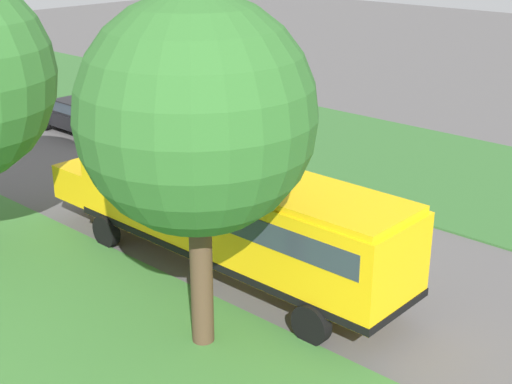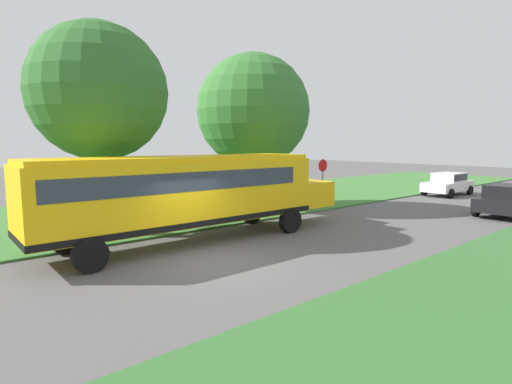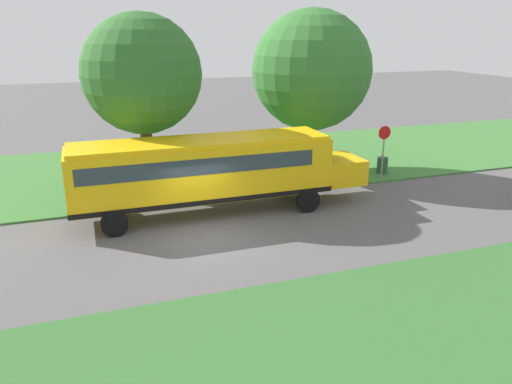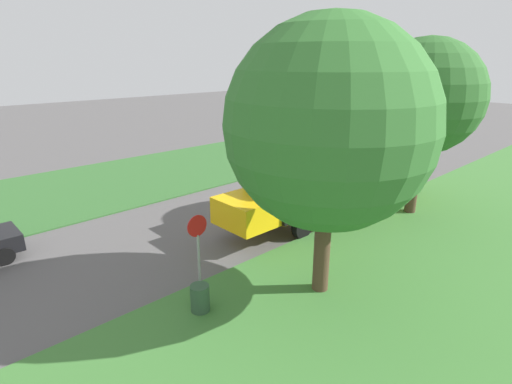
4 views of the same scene
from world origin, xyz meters
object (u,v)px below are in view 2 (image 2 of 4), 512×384
Objects in this scene: oak_tree_beside_bus at (103,92)px; stop_sign at (323,178)px; car_black_nearest at (508,198)px; car_white_middle at (448,183)px; school_bus at (190,190)px; oak_tree_roadside_mid at (254,111)px; trash_bin at (318,198)px.

stop_sign is (0.93, 11.51, -3.80)m from oak_tree_beside_bus.
car_white_middle is (-5.60, 5.78, 0.00)m from car_black_nearest.
car_black_nearest is 1.61× the size of stop_sign.
school_bus is at bearing -89.68° from car_white_middle.
oak_tree_roadside_mid is at bearing -140.05° from car_black_nearest.
car_black_nearest is 19.46m from oak_tree_beside_bus.
car_white_middle is 0.54× the size of oak_tree_beside_bus.
car_black_nearest and car_white_middle have the same top height.
car_black_nearest is at bearing 36.36° from stop_sign.
stop_sign is (2.49, 2.84, -3.63)m from oak_tree_roadside_mid.
car_white_middle is 0.53× the size of oak_tree_roadside_mid.
oak_tree_beside_bus reaches higher than trash_bin.
trash_bin is (-0.72, 0.51, -1.29)m from stop_sign.
oak_tree_roadside_mid is at bearing -131.30° from stop_sign.
car_white_middle is 11.02m from trash_bin.
school_bus is 1.48× the size of oak_tree_roadside_mid.
oak_tree_beside_bus is (-2.73, -22.74, 4.66)m from car_white_middle.
oak_tree_roadside_mid reaches higher than trash_bin.
oak_tree_roadside_mid is at bearing -117.87° from trash_bin.
stop_sign is (-1.92, 9.53, -0.19)m from school_bus.
oak_tree_beside_bus is 0.96× the size of oak_tree_roadside_mid.
trash_bin is (1.77, 3.35, -4.91)m from oak_tree_roadside_mid.
oak_tree_beside_bus is at bearing -145.25° from school_bus.
car_white_middle is at bearing 90.32° from school_bus.
oak_tree_beside_bus is at bearing -96.84° from car_white_middle.
oak_tree_roadside_mid is 9.31× the size of trash_bin.
oak_tree_beside_bus reaches higher than car_black_nearest.
trash_bin is at bearing 89.02° from oak_tree_beside_bus.
car_black_nearest is 13.66m from oak_tree_roadside_mid.
stop_sign is (-7.40, -5.45, 0.86)m from car_black_nearest.
stop_sign is (-1.80, -11.23, 0.86)m from car_white_middle.
oak_tree_beside_bus is at bearing -94.61° from stop_sign.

